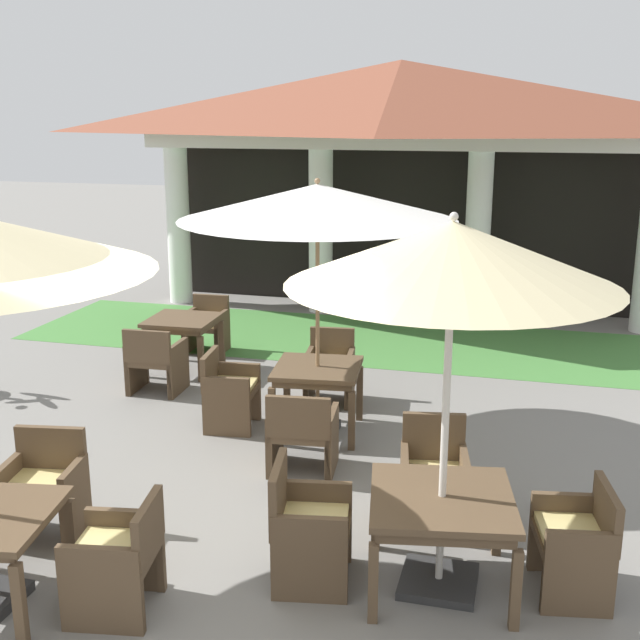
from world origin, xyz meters
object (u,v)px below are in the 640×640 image
Objects in this scene: patio_chair_near_foreground_north at (44,488)px; patio_table_far_back at (318,375)px; patio_chair_mid_left_west at (307,528)px; patio_chair_mid_right_south at (155,361)px; patio_chair_mid_left_east at (576,542)px; patio_chair_far_back_south at (302,433)px; patio_chair_mid_left_north at (434,478)px; patio_umbrella_far_back at (317,203)px; patio_chair_near_foreground_east at (118,558)px; patio_table_mid_right at (182,325)px; patio_chair_far_back_west at (229,391)px; patio_chair_mid_right_north at (207,326)px; patio_chair_far_back_north at (330,370)px; patio_table_mid_left at (442,508)px; patio_umbrella_mid_left at (452,258)px.

patio_table_far_back is (1.60, 2.70, 0.23)m from patio_chair_near_foreground_north.
patio_chair_mid_right_south is (-2.95, 3.50, -0.02)m from patio_chair_mid_left_west.
patio_chair_far_back_south reaches higher than patio_chair_mid_left_east.
patio_chair_mid_left_north is 3.04m from patio_umbrella_far_back.
patio_chair_mid_left_north is at bearing -32.50° from patio_chair_far_back_south.
patio_chair_near_foreground_east is 1.36m from patio_chair_mid_left_west.
patio_chair_mid_left_east is at bearing -39.68° from patio_table_mid_right.
patio_chair_far_back_west is (-2.45, 1.53, 0.02)m from patio_chair_mid_left_north.
patio_chair_far_back_south is (2.46, -3.51, 0.02)m from patio_chair_mid_right_north.
patio_chair_mid_right_south is at bearing 13.34° from patio_chair_near_foreground_east.
patio_chair_mid_left_north is at bearing 130.16° from patio_chair_mid_right_north.
patio_chair_mid_left_west reaches higher than patio_chair_far_back_north.
patio_table_far_back is (2.28, -0.72, 0.24)m from patio_chair_mid_right_south.
patio_chair_mid_right_north reaches higher than patio_table_far_back.
patio_chair_far_back_north is (1.49, 3.69, -0.02)m from patio_chair_near_foreground_north.
patio_table_mid_left is 1.83m from patio_umbrella_mid_left.
patio_chair_mid_right_south reaches higher than patio_chair_near_foreground_east.
patio_chair_far_back_south is (1.71, 1.71, -0.02)m from patio_chair_near_foreground_north.
patio_table_mid_right is 2.20m from patio_chair_far_back_west.
patio_chair_mid_left_east is at bearing 90.00° from patio_chair_mid_left_west.
patio_chair_mid_left_north reaches higher than patio_table_mid_right.
patio_chair_mid_left_west is at bearing 168.46° from patio_chair_near_foreground_north.
patio_chair_mid_left_north is at bearing -56.47° from patio_chair_near_foreground_east.
patio_chair_near_foreground_east is 0.90× the size of patio_chair_mid_left_west.
patio_table_mid_right is at bearing 132.98° from patio_umbrella_mid_left.
patio_chair_near_foreground_north is at bearing -101.87° from patio_chair_mid_left_west.
patio_chair_near_foreground_north is 3.49m from patio_chair_mid_right_south.
patio_chair_near_foreground_north is 3.24m from patio_chair_mid_left_north.
patio_chair_mid_right_south is at bearing 139.57° from patio_table_mid_left.
patio_umbrella_mid_left is at bearing 90.00° from patio_chair_mid_left_north.
patio_umbrella_mid_left is 2.98× the size of patio_chair_mid_left_west.
patio_chair_mid_left_east is 0.97× the size of patio_chair_far_back_north.
patio_chair_far_back_west is (1.33, -1.74, -0.21)m from patio_table_mid_right.
patio_chair_near_foreground_east is 0.30× the size of patio_umbrella_mid_left.
patio_umbrella_far_back is at bearing 122.03° from patio_umbrella_mid_left.
patio_umbrella_mid_left is at bearing 90.00° from patio_chair_mid_left_west.
patio_chair_near_foreground_east is 0.92× the size of patio_table_mid_right.
patio_table_mid_right is at bearing 144.91° from patio_table_far_back.
patio_chair_mid_right_north is at bearing 132.94° from patio_table_far_back.
patio_chair_near_foreground_east is 3.26m from patio_chair_mid_left_east.
patio_chair_mid_right_south is at bearing 137.90° from patio_chair_far_back_south.
patio_chair_mid_left_east reaches higher than patio_table_mid_right.
patio_umbrella_mid_left is 2.29m from patio_chair_mid_left_north.
patio_table_mid_right is 3.57m from patio_chair_far_back_south.
patio_chair_near_foreground_east is 0.98× the size of patio_chair_far_back_north.
patio_umbrella_far_back is (-1.63, 2.61, 1.86)m from patio_table_mid_left.
patio_chair_near_foreground_east is at bearing -98.16° from patio_umbrella_far_back.
patio_chair_near_foreground_north is 1.02× the size of patio_chair_far_back_west.
patio_chair_mid_left_north is 4.43m from patio_chair_mid_right_south.
patio_table_far_back is 1.85m from patio_umbrella_far_back.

